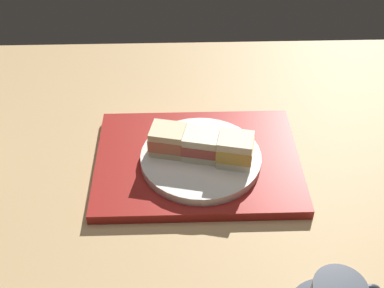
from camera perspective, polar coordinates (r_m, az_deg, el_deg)
The scene contains 6 objects.
ground_plane at distance 92.98cm, azimuth 4.03°, elevation -4.38°, with size 140.00×100.00×3.00cm, color tan.
serving_tray at distance 93.16cm, azimuth 0.65°, elevation -2.01°, with size 38.16×28.17×1.97cm, color maroon.
sandwich_plate at distance 91.04cm, azimuth 1.03°, elevation -1.68°, with size 22.33×22.33×1.70cm, color silver.
sandwich_near at distance 87.95cm, azimuth 5.00°, elevation -0.48°, with size 7.27×6.50×5.65cm.
sandwich_middle at distance 88.80cm, azimuth 1.05°, elevation -0.08°, with size 7.44×6.65×5.04cm.
sandwich_far at distance 89.83cm, azimuth -2.80°, elevation 0.49°, with size 7.38×6.51×5.16cm.
Camera 1 is at (8.50, 64.99, 64.45)cm, focal length 46.03 mm.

